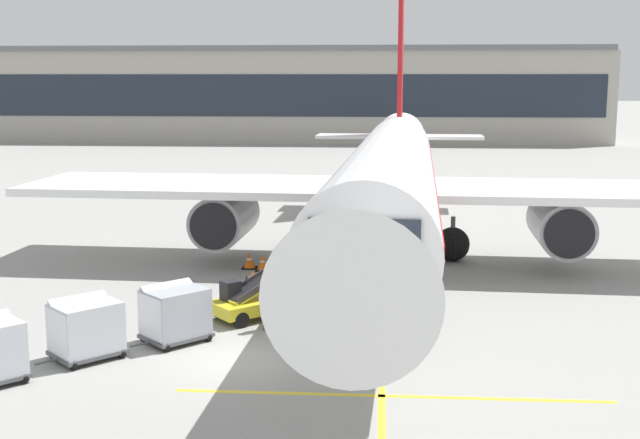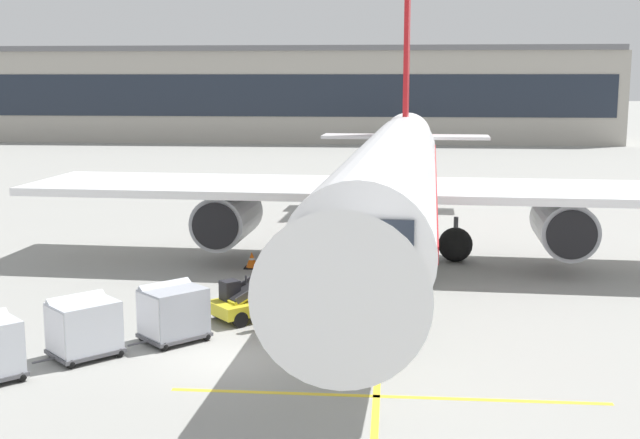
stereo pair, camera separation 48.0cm
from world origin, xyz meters
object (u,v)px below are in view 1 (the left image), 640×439
(ground_crew_by_loader, at_px, (283,291))
(safety_cone_wingtip, at_px, (252,279))
(ground_crew_by_carts, at_px, (267,302))
(baggage_cart_second, at_px, (85,327))
(baggage_cart_lead, at_px, (174,312))
(belt_loader, at_px, (264,293))
(safety_cone_engine_keepout, at_px, (263,263))
(safety_cone_nose_mark, at_px, (250,260))
(parked_airplane, at_px, (390,179))

(ground_crew_by_loader, relative_size, safety_cone_wingtip, 2.58)
(safety_cone_wingtip, bearing_deg, ground_crew_by_loader, -67.87)
(ground_crew_by_carts, bearing_deg, baggage_cart_second, -147.42)
(baggage_cart_lead, bearing_deg, belt_loader, 51.60)
(belt_loader, xyz_separation_m, baggage_cart_second, (-4.84, -5.00, 0.16))
(baggage_cart_lead, relative_size, safety_cone_engine_keepout, 3.47)
(baggage_cart_second, height_order, ground_crew_by_loader, baggage_cart_second)
(baggage_cart_lead, xyz_separation_m, safety_cone_wingtip, (1.45, 7.31, -0.67))
(safety_cone_engine_keepout, distance_m, safety_cone_nose_mark, 0.77)
(parked_airplane, relative_size, safety_cone_engine_keepout, 60.53)
(parked_airplane, distance_m, belt_loader, 10.54)
(baggage_cart_lead, xyz_separation_m, ground_crew_by_carts, (2.84, 1.47, -0.00))
(parked_airplane, relative_size, belt_loader, 9.17)
(safety_cone_wingtip, bearing_deg, parked_airplane, 40.12)
(safety_cone_nose_mark, bearing_deg, safety_cone_engine_keepout, -29.62)
(ground_crew_by_carts, bearing_deg, safety_cone_engine_keepout, 98.93)
(safety_cone_engine_keepout, height_order, safety_cone_wingtip, safety_cone_engine_keepout)
(safety_cone_nose_mark, bearing_deg, belt_loader, -77.08)
(ground_crew_by_loader, xyz_separation_m, safety_cone_wingtip, (-1.79, 4.41, -0.67))
(ground_crew_by_carts, xyz_separation_m, safety_cone_engine_keepout, (-1.39, 8.81, -0.64))
(belt_loader, bearing_deg, safety_cone_nose_mark, 102.92)
(ground_crew_by_loader, bearing_deg, safety_cone_nose_mark, 107.48)
(baggage_cart_second, bearing_deg, safety_cone_wingtip, 67.56)
(belt_loader, bearing_deg, ground_crew_by_carts, -78.90)
(belt_loader, xyz_separation_m, safety_cone_nose_mark, (-1.72, 7.50, -0.47))
(ground_crew_by_loader, bearing_deg, parked_airplane, 67.08)
(parked_airplane, bearing_deg, belt_loader, -117.34)
(parked_airplane, distance_m, ground_crew_by_loader, 10.43)
(baggage_cart_lead, relative_size, baggage_cart_second, 1.00)
(belt_loader, height_order, baggage_cart_lead, belt_loader)
(parked_airplane, distance_m, baggage_cart_second, 17.10)
(safety_cone_wingtip, relative_size, safety_cone_nose_mark, 0.90)
(safety_cone_wingtip, bearing_deg, ground_crew_by_carts, -76.51)
(baggage_cart_second, bearing_deg, belt_loader, 45.93)
(ground_crew_by_loader, bearing_deg, ground_crew_by_carts, -105.47)
(belt_loader, xyz_separation_m, safety_cone_wingtip, (-1.07, 4.14, -0.51))
(safety_cone_nose_mark, bearing_deg, ground_crew_by_loader, -72.52)
(belt_loader, bearing_deg, safety_cone_wingtip, 104.45)
(baggage_cart_second, relative_size, ground_crew_by_carts, 1.46)
(safety_cone_engine_keepout, height_order, safety_cone_nose_mark, safety_cone_nose_mark)
(ground_crew_by_carts, distance_m, safety_cone_nose_mark, 9.44)
(baggage_cart_lead, bearing_deg, ground_crew_by_loader, 41.83)
(parked_airplane, height_order, baggage_cart_lead, parked_airplane)
(baggage_cart_second, relative_size, safety_cone_engine_keepout, 3.47)
(baggage_cart_lead, height_order, ground_crew_by_carts, baggage_cart_lead)
(ground_crew_by_carts, relative_size, safety_cone_nose_mark, 2.31)
(parked_airplane, distance_m, ground_crew_by_carts, 11.84)
(ground_crew_by_loader, height_order, safety_cone_wingtip, ground_crew_by_loader)
(belt_loader, bearing_deg, parked_airplane, 62.66)
(baggage_cart_lead, height_order, safety_cone_wingtip, baggage_cart_lead)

